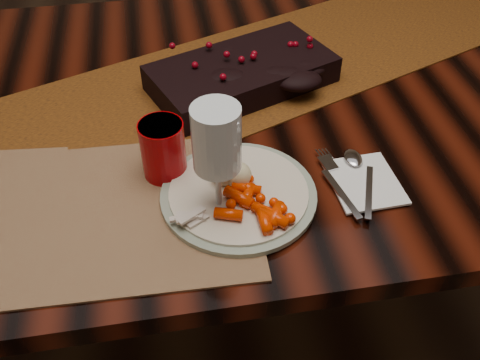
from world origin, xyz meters
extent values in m
plane|color=black|center=(0.00, 0.00, 0.00)|extent=(5.00, 5.00, 0.00)
cube|color=black|center=(0.00, 0.00, 0.38)|extent=(1.80, 1.00, 0.75)
cube|color=black|center=(-0.05, 0.04, 0.75)|extent=(1.83, 1.03, 0.00)
cube|color=brown|center=(-0.23, -0.29, 0.75)|extent=(0.47, 0.35, 0.00)
cylinder|color=beige|center=(-0.02, -0.29, 0.76)|extent=(0.28, 0.28, 0.01)
cube|color=silver|center=(0.20, -0.30, 0.76)|extent=(0.12, 0.14, 0.00)
cylinder|color=#920105|center=(-0.14, -0.21, 0.81)|extent=(0.08, 0.08, 0.10)
camera|label=1|loc=(-0.12, -0.91, 1.39)|focal=40.00mm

